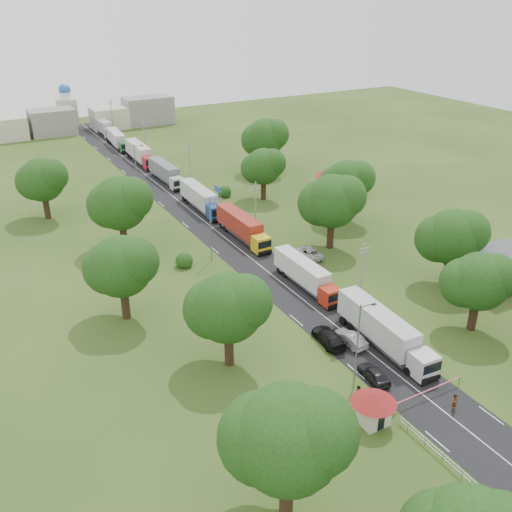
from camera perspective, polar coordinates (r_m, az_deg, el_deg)
ground at (r=78.11m, az=3.90°, el=-3.73°), size 260.00×260.00×0.00m
road at (r=93.68m, az=-2.69°, el=1.49°), size 8.00×200.00×0.04m
boom_barrier at (r=60.94m, az=15.89°, el=-13.25°), size 9.22×0.35×1.18m
guard_booth at (r=56.84m, az=11.66°, el=-14.30°), size 4.40×4.40×3.45m
guard_rail at (r=54.69m, az=20.48°, el=-20.66°), size 0.10×17.00×1.70m
info_sign at (r=107.27m, az=-3.83°, el=6.36°), size 0.12×3.10×4.10m
pole_1 at (r=73.91m, az=10.54°, el=-1.82°), size 1.60×0.24×9.00m
pole_2 at (r=95.09m, az=-0.04°, el=4.94°), size 1.60×0.24×9.00m
pole_3 at (r=119.11m, az=-6.66°, el=9.05°), size 1.60×0.24×9.00m
pole_4 at (r=144.58m, az=-11.09°, el=11.68°), size 1.60×0.24×9.00m
pole_5 at (r=170.84m, az=-14.22°, el=13.47°), size 1.60×0.24×9.00m
lamp_0 at (r=58.82m, az=10.23°, el=-8.52°), size 2.03×0.22×10.00m
lamp_1 at (r=85.25m, az=-4.48°, el=2.99°), size 2.03×0.22×10.00m
lamp_2 at (r=116.30m, az=-11.86°, el=8.71°), size 2.03×0.22×10.00m
tree_2 at (r=71.95m, az=21.37°, el=-2.33°), size 8.00×8.00×10.10m
tree_3 at (r=81.71m, az=19.00°, el=1.86°), size 8.80×8.80×11.07m
tree_4 at (r=89.28m, az=7.58°, el=5.49°), size 9.60×9.60×12.05m
tree_5 at (r=100.68m, az=9.06°, el=7.34°), size 8.80×8.80×11.07m
tree_6 at (r=110.59m, az=0.72°, el=8.96°), size 8.00×8.00×10.10m
tree_7 at (r=127.17m, az=0.90°, el=11.74°), size 9.60×9.60×12.05m
tree_9 at (r=44.21m, az=3.09°, el=-17.64°), size 9.60×9.60×12.05m
tree_10 at (r=60.63m, az=-2.89°, el=-5.11°), size 8.80×8.80×11.07m
tree_11 at (r=71.03m, az=-13.39°, el=-0.98°), size 8.80×8.80×11.07m
tree_12 at (r=90.08m, az=-13.48°, el=5.18°), size 9.60×9.60×12.05m
tree_13 at (r=107.48m, az=-20.64°, el=7.17°), size 8.80×8.80×11.07m
house_brick at (r=85.54m, az=23.33°, el=-1.19°), size 8.60×6.60×5.20m
house_cream at (r=115.36m, az=8.55°, el=7.85°), size 10.08×10.08×5.80m
distant_town at (r=174.69m, az=-16.19°, el=13.10°), size 52.00×8.00×8.00m
church at (r=181.07m, az=-18.38°, el=13.85°), size 5.00×5.00×12.30m
truck_0 at (r=67.49m, az=12.57°, el=-7.23°), size 3.33×15.44×4.26m
truck_1 at (r=78.80m, az=4.95°, el=-1.84°), size 2.38×13.63×3.78m
truck_2 at (r=93.63m, az=-1.40°, el=2.94°), size 2.57×14.75×4.09m
truck_3 at (r=106.81m, az=-5.57°, el=5.75°), size 2.76×14.92×4.13m
truck_4 at (r=123.34m, az=-9.02°, el=8.23°), size 2.82×14.41×3.99m
truck_5 at (r=138.76m, az=-11.53°, el=10.04°), size 2.93×15.55×4.31m
truck_6 at (r=154.01m, az=-13.71°, el=11.27°), size 3.20×14.28×3.94m
truck_7 at (r=169.33m, az=-15.08°, el=12.39°), size 2.76×14.49×4.01m
car_lane_front at (r=62.95m, az=11.71°, el=-11.48°), size 2.18×4.56×1.50m
car_lane_mid at (r=67.97m, az=9.36°, el=-8.16°), size 2.00×4.79×1.54m
car_lane_rear at (r=67.83m, az=7.27°, el=-8.05°), size 2.96×5.82×1.62m
car_verge_near at (r=88.10m, az=5.30°, el=0.33°), size 2.71×5.60×1.54m
car_verge_far at (r=101.18m, az=-1.60°, el=3.80°), size 1.69×4.06×1.38m
pedestrian_near at (r=61.03m, az=19.26°, el=-13.68°), size 0.81×0.77×1.87m
pedestrian_booth at (r=59.70m, az=10.21°, el=-13.44°), size 1.04×1.13×1.87m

